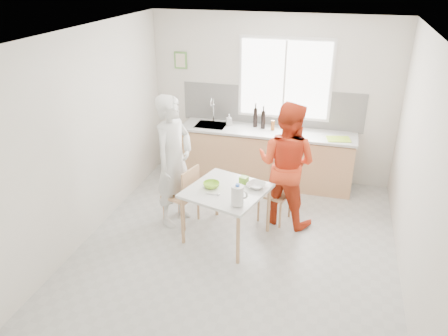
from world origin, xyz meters
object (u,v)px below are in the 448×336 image
object	(u,v)px
bowl_green	(211,185)
dining_table	(226,195)
person_white	(174,161)
person_red	(286,164)
chair_far	(277,188)
chair_left	(184,193)
bowl_white	(256,185)
wine_bottle_b	(263,120)
milk_jug	(238,195)
wine_bottle_a	(255,117)

from	to	relation	value
bowl_green	dining_table	bearing A→B (deg)	-2.11
person_white	person_red	distance (m)	1.54
chair_far	bowl_green	world-z (taller)	chair_far
chair_far	chair_left	bearing A→B (deg)	-141.77
bowl_white	wine_bottle_b	xyz separation A→B (m)	(-0.24, 1.69, 0.31)
milk_jug	bowl_white	bearing A→B (deg)	92.59
bowl_white	wine_bottle_b	bearing A→B (deg)	98.07
person_white	milk_jug	world-z (taller)	person_white
person_white	bowl_white	world-z (taller)	person_white
chair_left	bowl_white	size ratio (longest dim) A/B	3.69
chair_far	bowl_green	size ratio (longest dim) A/B	3.94
dining_table	bowl_green	xyz separation A→B (m)	(-0.21, 0.01, 0.11)
chair_left	wine_bottle_a	distance (m)	1.92
chair_far	wine_bottle_a	xyz separation A→B (m)	(-0.58, 1.21, 0.61)
bowl_white	wine_bottle_b	distance (m)	1.74
bowl_green	milk_jug	bearing A→B (deg)	-39.75
chair_far	dining_table	bearing A→B (deg)	-113.25
bowl_green	wine_bottle_a	xyz separation A→B (m)	(0.18, 1.89, 0.32)
chair_far	wine_bottle_a	distance (m)	1.48
chair_far	bowl_green	distance (m)	1.07
chair_left	bowl_white	bearing A→B (deg)	104.26
wine_bottle_b	bowl_white	bearing A→B (deg)	-81.93
wine_bottle_a	wine_bottle_b	bearing A→B (deg)	-19.08
dining_table	bowl_green	world-z (taller)	bowl_green
chair_left	chair_far	distance (m)	1.32
person_red	milk_jug	xyz separation A→B (m)	(-0.44, -1.00, -0.01)
bowl_white	wine_bottle_a	size ratio (longest dim) A/B	0.74
bowl_green	wine_bottle_b	bearing A→B (deg)	80.03
dining_table	person_red	world-z (taller)	person_red
chair_left	chair_far	bearing A→B (deg)	128.23
person_red	wine_bottle_b	bearing A→B (deg)	-49.13
dining_table	wine_bottle_b	bearing A→B (deg)	86.36
chair_far	bowl_white	world-z (taller)	chair_far
wine_bottle_a	person_white	bearing A→B (deg)	-115.26
chair_left	milk_jug	xyz separation A→B (m)	(0.89, -0.55, 0.39)
bowl_white	wine_bottle_a	xyz separation A→B (m)	(-0.38, 1.74, 0.32)
person_red	dining_table	bearing A→B (deg)	59.74
chair_left	milk_jug	world-z (taller)	milk_jug
chair_far	person_red	size ratio (longest dim) A/B	0.48
chair_left	wine_bottle_b	distance (m)	1.92
dining_table	wine_bottle_a	distance (m)	1.95
person_red	bowl_green	world-z (taller)	person_red
dining_table	wine_bottle_a	world-z (taller)	wine_bottle_a
dining_table	person_white	bearing A→B (deg)	163.85
person_white	person_red	world-z (taller)	person_white
dining_table	bowl_white	world-z (taller)	bowl_white
chair_left	bowl_green	distance (m)	0.56
person_red	bowl_white	size ratio (longest dim) A/B	7.46
chair_left	milk_jug	size ratio (longest dim) A/B	3.26
chair_far	person_red	bearing A→B (deg)	-5.16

